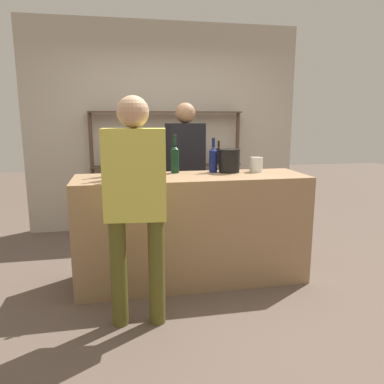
{
  "coord_description": "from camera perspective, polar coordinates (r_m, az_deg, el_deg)",
  "views": [
    {
      "loc": [
        -0.67,
        -3.35,
        1.55
      ],
      "look_at": [
        0.0,
        0.0,
        0.86
      ],
      "focal_mm": 35.0,
      "sensor_mm": 36.0,
      "label": 1
    }
  ],
  "objects": [
    {
      "name": "ground_plane",
      "position": [
        3.75,
        0.0,
        -13.06
      ],
      "size": [
        16.0,
        16.0,
        0.0
      ],
      "primitive_type": "plane",
      "color": "brown"
    },
    {
      "name": "bar_counter",
      "position": [
        3.57,
        0.0,
        -5.61
      ],
      "size": [
        2.15,
        0.64,
        1.02
      ],
      "primitive_type": "cube",
      "color": "#997551",
      "rests_on": "ground_plane"
    },
    {
      "name": "back_wall",
      "position": [
        5.31,
        -4.11,
        9.71
      ],
      "size": [
        3.75,
        0.12,
        2.8
      ],
      "primitive_type": "cube",
      "color": "#B2A899",
      "rests_on": "ground_plane"
    },
    {
      "name": "back_shelf",
      "position": [
        5.16,
        -3.76,
        6.13
      ],
      "size": [
        2.06,
        0.18,
        1.63
      ],
      "color": "#4C3828",
      "rests_on": "ground_plane"
    },
    {
      "name": "counter_bottle_0",
      "position": [
        3.28,
        -12.38,
        4.33
      ],
      "size": [
        0.09,
        0.09,
        0.37
      ],
      "color": "silver",
      "rests_on": "bar_counter"
    },
    {
      "name": "counter_bottle_1",
      "position": [
        3.48,
        -12.74,
        4.5
      ],
      "size": [
        0.08,
        0.08,
        0.35
      ],
      "color": "black",
      "rests_on": "bar_counter"
    },
    {
      "name": "counter_bottle_2",
      "position": [
        3.62,
        -2.62,
        5.15
      ],
      "size": [
        0.08,
        0.08,
        0.37
      ],
      "color": "black",
      "rests_on": "bar_counter"
    },
    {
      "name": "counter_bottle_3",
      "position": [
        3.67,
        3.24,
        5.06
      ],
      "size": [
        0.08,
        0.08,
        0.34
      ],
      "color": "#0F1956",
      "rests_on": "bar_counter"
    },
    {
      "name": "counter_bottle_4",
      "position": [
        3.16,
        -11.64,
        3.94
      ],
      "size": [
        0.08,
        0.08,
        0.35
      ],
      "color": "brown",
      "rests_on": "bar_counter"
    },
    {
      "name": "counter_bottle_5",
      "position": [
        3.36,
        -7.72,
        4.67
      ],
      "size": [
        0.08,
        0.08,
        0.39
      ],
      "color": "black",
      "rests_on": "bar_counter"
    },
    {
      "name": "ice_bucket",
      "position": [
        3.68,
        5.71,
        4.76
      ],
      "size": [
        0.21,
        0.21,
        0.23
      ],
      "color": "black",
      "rests_on": "bar_counter"
    },
    {
      "name": "cork_jar",
      "position": [
        3.75,
        9.75,
        4.13
      ],
      "size": [
        0.13,
        0.13,
        0.14
      ],
      "color": "silver",
      "rests_on": "bar_counter"
    },
    {
      "name": "customer_left",
      "position": [
        2.71,
        -8.61,
        -0.5
      ],
      "size": [
        0.46,
        0.24,
        1.7
      ],
      "rotation": [
        0.0,
        0.0,
        1.46
      ],
      "color": "brown",
      "rests_on": "ground_plane"
    },
    {
      "name": "server_behind_counter",
      "position": [
        4.25,
        -1.0,
        4.1
      ],
      "size": [
        0.45,
        0.28,
        1.71
      ],
      "rotation": [
        0.0,
        0.0,
        -1.33
      ],
      "color": "black",
      "rests_on": "ground_plane"
    }
  ]
}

